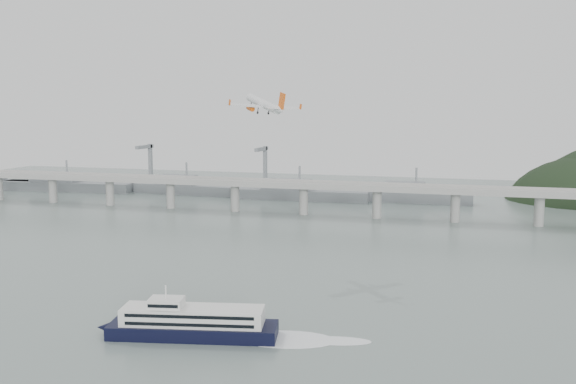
% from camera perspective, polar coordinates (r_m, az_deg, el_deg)
% --- Properties ---
extents(ground, '(900.00, 900.00, 0.00)m').
position_cam_1_polar(ground, '(223.09, -3.93, -11.09)').
color(ground, slate).
rests_on(ground, ground).
extents(bridge, '(800.00, 22.00, 23.90)m').
position_cam_1_polar(bridge, '(408.72, 5.40, 0.13)').
color(bridge, '#999996').
rests_on(bridge, ground).
extents(distant_fleet, '(453.00, 60.90, 40.00)m').
position_cam_1_polar(distant_fleet, '(520.41, -10.20, 0.44)').
color(distant_fleet, slate).
rests_on(distant_fleet, ground).
extents(ferry, '(87.85, 27.83, 16.69)m').
position_cam_1_polar(ferry, '(200.54, -8.88, -12.01)').
color(ferry, black).
rests_on(ferry, ground).
extents(airliner, '(31.53, 32.39, 11.28)m').
position_cam_1_polar(airliner, '(280.82, -2.25, 8.19)').
color(airliner, white).
rests_on(airliner, ground).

